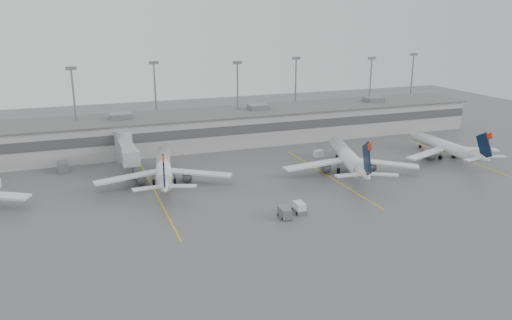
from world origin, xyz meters
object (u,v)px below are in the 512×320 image
object	(u,v)px
jet_mid_right	(349,158)
jet_far_right	(447,147)
jet_mid_left	(164,169)
baggage_tug	(299,209)

from	to	relation	value
jet_mid_right	jet_far_right	xyz separation A→B (m)	(26.72, 1.55, -0.42)
jet_mid_left	baggage_tug	bearing A→B (deg)	-41.93
jet_mid_right	jet_far_right	size ratio (longest dim) A/B	1.12
jet_mid_left	jet_mid_right	xyz separation A→B (m)	(37.63, -6.34, 0.21)
jet_far_right	baggage_tug	distance (m)	49.43
jet_mid_right	baggage_tug	world-z (taller)	jet_mid_right
jet_mid_left	jet_mid_right	size ratio (longest dim) A/B	0.96
jet_mid_right	jet_far_right	distance (m)	26.76
jet_mid_right	baggage_tug	distance (m)	25.54
jet_mid_right	jet_mid_left	bearing A→B (deg)	-172.74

